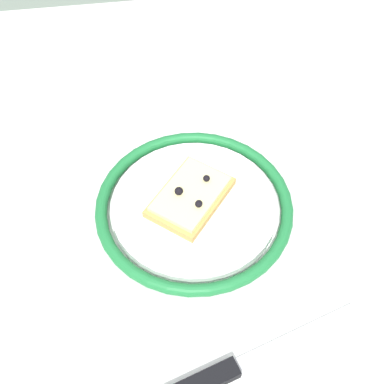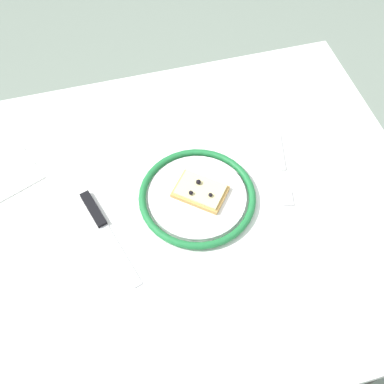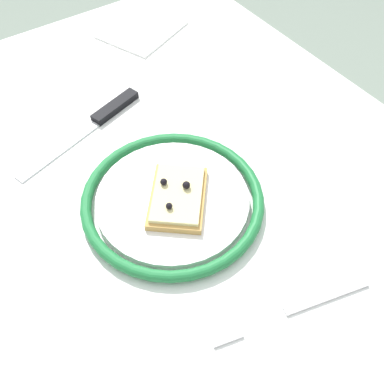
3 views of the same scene
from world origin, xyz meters
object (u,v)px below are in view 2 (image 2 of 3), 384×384
at_px(napkin, 5,170).
at_px(plate, 197,196).
at_px(fork, 283,168).
at_px(pizza_slice_near, 200,191).
at_px(knife, 100,221).
at_px(dining_table, 189,227).

bearing_deg(napkin, plate, 155.30).
bearing_deg(fork, pizza_slice_near, 7.10).
bearing_deg(pizza_slice_near, knife, 1.88).
xyz_separation_m(pizza_slice_near, fork, (-0.20, -0.02, -0.02)).
xyz_separation_m(knife, fork, (-0.41, -0.03, -0.00)).
xyz_separation_m(pizza_slice_near, knife, (0.21, 0.01, -0.02)).
distance_m(fork, napkin, 0.61).
distance_m(knife, fork, 0.41).
relative_size(dining_table, plate, 4.01).
bearing_deg(knife, pizza_slice_near, -178.12).
xyz_separation_m(dining_table, plate, (-0.02, -0.01, 0.11)).
xyz_separation_m(plate, napkin, (0.39, -0.18, -0.01)).
relative_size(knife, fork, 1.18).
bearing_deg(dining_table, pizza_slice_near, -151.58).
relative_size(dining_table, pizza_slice_near, 7.81).
relative_size(fork, napkin, 1.41).
height_order(pizza_slice_near, napkin, pizza_slice_near).
relative_size(plate, knife, 1.05).
bearing_deg(dining_table, knife, -2.63).
bearing_deg(plate, pizza_slice_near, -153.93).
height_order(fork, napkin, same).
xyz_separation_m(fork, napkin, (0.59, -0.15, 0.00)).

